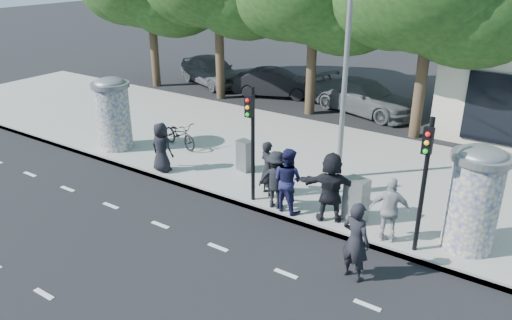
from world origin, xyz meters
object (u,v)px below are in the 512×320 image
Objects in this scene: traffic_pole_far at (425,173)px; ped_e at (390,210)px; ped_a at (161,147)px; car_left at (212,70)px; cabinet_left at (245,156)px; ped_c at (288,180)px; ad_column_left at (113,112)px; car_mid at (276,83)px; ad_column_right at (474,196)px; ped_b at (268,168)px; ped_d at (276,180)px; ped_f at (331,187)px; traffic_pole_near at (252,133)px; bicycle at (179,134)px; cabinet_right at (356,200)px; street_lamp at (347,31)px; man_road at (356,241)px; car_right at (364,97)px.

traffic_pole_far is 1.97× the size of ped_e.
ped_a is 0.35× the size of car_left.
ped_c is at bearing -18.33° from cabinet_left.
ad_column_left is 0.62× the size of car_mid.
ad_column_right is at bearing -99.23° from car_left.
ped_a is 4.82m from ped_c.
ped_e reaches higher than ped_b.
ped_d is at bearing -169.23° from car_mid.
ped_f is 0.40× the size of car_left.
cabinet_left is 9.89m from car_mid.
ad_column_left is at bearing 173.89° from traffic_pole_near.
ped_a is at bearing -175.14° from ad_column_right.
ped_a reaches higher than bicycle.
car_mid is (-8.74, 9.98, -0.06)m from cabinet_right.
street_lamp reaches higher than ped_a.
ped_f is 4.10m from cabinet_left.
cabinet_left is at bearing -175.21° from car_mid.
cabinet_right is at bearing -176.11° from ped_d.
car_left reaches higher than cabinet_left.
ped_d is (0.64, -0.56, 0.01)m from ped_b.
cabinet_left is at bearing -32.64° from ped_e.
ped_b is 2.27m from ped_f.
man_road is (2.53, -4.48, -3.84)m from street_lamp.
cabinet_right is (7.69, -1.52, 0.13)m from bicycle.
traffic_pole_near is (6.60, -0.71, 0.69)m from ad_column_left.
ad_column_right is 18.61m from car_left.
man_road is 1.55× the size of cabinet_right.
street_lamp is at bearing -94.40° from ped_b.
ad_column_right reaches higher than ped_a.
ad_column_right is at bearing -152.16° from ped_b.
ped_c is 1.77× the size of cabinet_left.
bicycle is at bearing -11.25° from man_road.
ad_column_left reaches higher than man_road.
ad_column_right is 2.53× the size of cabinet_left.
car_right is (-4.83, 12.08, -0.21)m from man_road.
ad_column_left is 9.62m from cabinet_right.
ped_b is 1.36× the size of cabinet_right.
traffic_pole_near is 0.42× the size of street_lamp.
ad_column_left is 1.57× the size of ped_d.
car_mid is at bearing 102.93° from car_right.
ped_d is (-4.01, 0.06, -1.24)m from traffic_pole_far.
ped_e is at bearing -171.92° from ped_c.
ad_column_right is at bearing 17.98° from cabinet_right.
street_lamp reaches higher than ad_column_right.
ad_column_left is 7.80m from ped_c.
ped_e is at bearing -45.74° from street_lamp.
man_road is at bearing 105.12° from ped_f.
ad_column_left reaches higher than ped_c.
ped_a is at bearing 170.13° from car_mid.
ped_a is at bearing -164.81° from cabinet_right.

